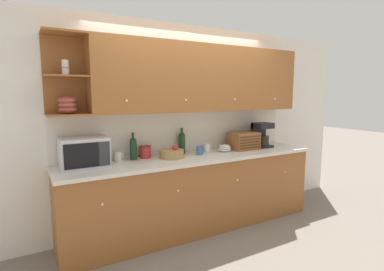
{
  "coord_description": "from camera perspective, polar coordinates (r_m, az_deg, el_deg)",
  "views": [
    {
      "loc": [
        -1.86,
        -3.49,
        1.72
      ],
      "look_at": [
        0.0,
        -0.22,
        1.19
      ],
      "focal_mm": 28.0,
      "sensor_mm": 36.0,
      "label": 1
    }
  ],
  "objects": [
    {
      "name": "ground_plane",
      "position": [
        4.31,
        -1.49,
        -15.55
      ],
      "size": [
        24.0,
        24.0,
        0.0
      ],
      "primitive_type": "plane",
      "color": "slate"
    },
    {
      "name": "wall_back",
      "position": [
        4.0,
        -1.76,
        1.94
      ],
      "size": [
        5.71,
        0.06,
        2.6
      ],
      "color": "white",
      "rests_on": "ground_plane"
    },
    {
      "name": "counter_unit",
      "position": [
        3.88,
        0.7,
        -10.74
      ],
      "size": [
        3.33,
        0.66,
        0.95
      ],
      "color": "#935628",
      "rests_on": "ground_plane"
    },
    {
      "name": "backsplash_panel",
      "position": [
        3.98,
        -1.52,
        0.76
      ],
      "size": [
        3.31,
        0.01,
        0.55
      ],
      "color": "silver",
      "rests_on": "counter_unit"
    },
    {
      "name": "upper_cabinets",
      "position": [
        3.89,
        1.78,
        10.77
      ],
      "size": [
        3.31,
        0.36,
        0.84
      ],
      "color": "#935628",
      "rests_on": "backsplash_panel"
    },
    {
      "name": "microwave",
      "position": [
        3.38,
        -19.87,
        -3.02
      ],
      "size": [
        0.48,
        0.37,
        0.32
      ],
      "color": "silver",
      "rests_on": "counter_unit"
    },
    {
      "name": "mug",
      "position": [
        3.59,
        -13.84,
        -3.85
      ],
      "size": [
        0.1,
        0.08,
        0.11
      ],
      "color": "silver",
      "rests_on": "counter_unit"
    },
    {
      "name": "second_wine_bottle",
      "position": [
        3.59,
        -11.13,
        -2.23
      ],
      "size": [
        0.08,
        0.08,
        0.32
      ],
      "color": "#19381E",
      "rests_on": "counter_unit"
    },
    {
      "name": "storage_canister",
      "position": [
        3.67,
        -8.88,
        -3.11
      ],
      "size": [
        0.14,
        0.14,
        0.15
      ],
      "color": "#B22D28",
      "rests_on": "counter_unit"
    },
    {
      "name": "fruit_basket",
      "position": [
        3.65,
        -3.86,
        -3.44
      ],
      "size": [
        0.29,
        0.29,
        0.16
      ],
      "color": "#A87F4C",
      "rests_on": "counter_unit"
    },
    {
      "name": "wine_bottle",
      "position": [
        3.89,
        -1.94,
        -1.21
      ],
      "size": [
        0.09,
        0.09,
        0.34
      ],
      "color": "#19381E",
      "rests_on": "counter_unit"
    },
    {
      "name": "mug_patterned_third",
      "position": [
        3.83,
        1.49,
        -2.87
      ],
      "size": [
        0.09,
        0.08,
        0.11
      ],
      "color": "#38669E",
      "rests_on": "counter_unit"
    },
    {
      "name": "mug_blue_second",
      "position": [
        4.01,
        2.87,
        -2.36
      ],
      "size": [
        0.1,
        0.09,
        0.11
      ],
      "color": "silver",
      "rests_on": "counter_unit"
    },
    {
      "name": "bowl_stack_on_counter",
      "position": [
        4.06,
        6.24,
        -2.4
      ],
      "size": [
        0.17,
        0.17,
        0.09
      ],
      "color": "silver",
      "rests_on": "counter_unit"
    },
    {
      "name": "bread_box",
      "position": [
        4.25,
        9.81,
        -1.01
      ],
      "size": [
        0.39,
        0.29,
        0.24
      ],
      "color": "brown",
      "rests_on": "counter_unit"
    },
    {
      "name": "coffee_maker",
      "position": [
        4.47,
        13.07,
        0.15
      ],
      "size": [
        0.25,
        0.23,
        0.36
      ],
      "color": "black",
      "rests_on": "counter_unit"
    }
  ]
}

